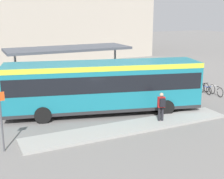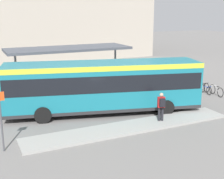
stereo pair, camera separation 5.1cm
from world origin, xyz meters
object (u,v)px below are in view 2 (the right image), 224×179
pedestrian_waiting (161,105)px  bicycle_white (216,91)px  city_bus (103,84)px  bicycle_black (203,86)px  bicycle_blue (206,89)px  platform_sign (1,119)px

pedestrian_waiting → bicycle_white: (7.07, 3.14, -0.69)m
city_bus → bicycle_black: size_ratio=7.00×
bicycle_white → bicycle_black: size_ratio=0.98×
bicycle_white → bicycle_blue: bearing=30.8°
bicycle_white → pedestrian_waiting: bearing=121.9°
bicycle_blue → platform_sign: (-15.29, -3.93, 1.23)m
city_bus → bicycle_white: 9.39m
bicycle_white → platform_sign: platform_sign is taller
city_bus → bicycle_black: bearing=24.4°
bicycle_blue → bicycle_white: bearing=29.3°
platform_sign → city_bus: bearing=26.0°
bicycle_blue → bicycle_black: (0.40, 0.78, 0.05)m
city_bus → bicycle_black: (9.34, 1.62, -1.48)m
bicycle_black → platform_sign: size_ratio=0.62×
city_bus → bicycle_blue: city_bus is taller
bicycle_black → platform_sign: bearing=-64.9°
bicycle_white → bicycle_blue: 0.85m
city_bus → bicycle_white: bearing=14.8°
pedestrian_waiting → bicycle_white: pedestrian_waiting is taller
bicycle_black → platform_sign: platform_sign is taller
bicycle_white → platform_sign: size_ratio=0.61×
bicycle_black → bicycle_blue: bearing=-18.5°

